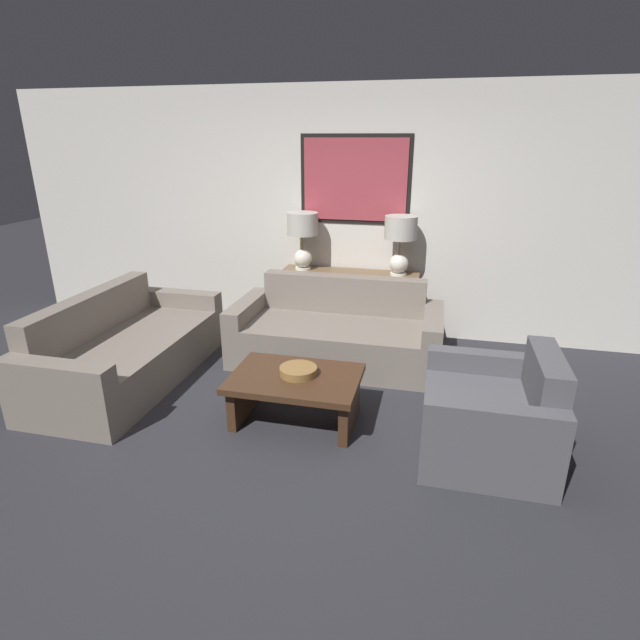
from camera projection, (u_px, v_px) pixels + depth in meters
ground_plane at (300, 434)px, 3.79m from camera, size 20.00×20.00×0.00m
back_wall at (355, 214)px, 5.44m from camera, size 8.08×0.12×2.65m
console_table at (349, 305)px, 5.53m from camera, size 1.49×0.37×0.75m
table_lamp_left at (303, 233)px, 5.37m from camera, size 0.34×0.34×0.62m
table_lamp_right at (400, 237)px, 5.15m from camera, size 0.34×0.34×0.62m
couch_by_back_wall at (337, 335)px, 4.97m from camera, size 2.03×0.93×0.79m
couch_by_side at (127, 351)px, 4.59m from camera, size 0.93×2.03×0.79m
coffee_table at (295, 389)px, 3.88m from camera, size 0.99×0.70×0.40m
decorative_bowl at (298, 371)px, 3.85m from camera, size 0.29×0.29×0.06m
armchair_near_back_wall at (491, 417)px, 3.49m from camera, size 0.87×0.98×0.78m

